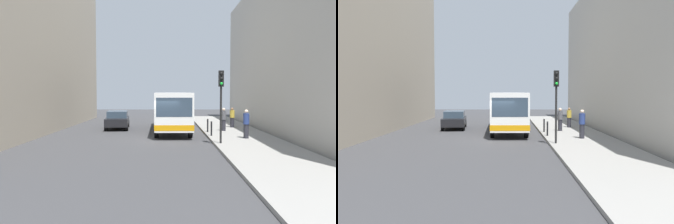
# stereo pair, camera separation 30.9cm
# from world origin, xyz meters

# --- Properties ---
(ground_plane) EXTENTS (80.00, 80.00, 0.00)m
(ground_plane) POSITION_xyz_m (0.00, 0.00, 0.00)
(ground_plane) COLOR #38383A
(sidewalk) EXTENTS (4.40, 40.00, 0.15)m
(sidewalk) POSITION_xyz_m (5.40, 0.00, 0.07)
(sidewalk) COLOR gray
(sidewalk) RESTS_ON ground
(building_left) EXTENTS (7.00, 32.00, 14.48)m
(building_left) POSITION_xyz_m (-11.50, 4.00, 7.24)
(building_left) COLOR #B2A38C
(building_left) RESTS_ON ground
(building_right) EXTENTS (7.00, 32.00, 12.40)m
(building_right) POSITION_xyz_m (11.50, 4.00, 6.20)
(building_right) COLOR #BCB7AD
(building_right) RESTS_ON ground
(bus) EXTENTS (2.75, 11.07, 3.00)m
(bus) POSITION_xyz_m (0.84, 4.85, 1.73)
(bus) COLOR white
(bus) RESTS_ON ground
(car_beside_bus) EXTENTS (2.14, 4.53, 1.48)m
(car_beside_bus) POSITION_xyz_m (-3.63, 6.62, 0.78)
(car_beside_bus) COLOR black
(car_beside_bus) RESTS_ON ground
(traffic_light) EXTENTS (0.28, 0.33, 4.10)m
(traffic_light) POSITION_xyz_m (3.55, -2.85, 3.01)
(traffic_light) COLOR black
(traffic_light) RESTS_ON sidewalk
(bollard_near) EXTENTS (0.11, 0.11, 0.95)m
(bollard_near) POSITION_xyz_m (3.45, 0.67, 0.62)
(bollard_near) COLOR black
(bollard_near) RESTS_ON sidewalk
(bollard_mid) EXTENTS (0.11, 0.11, 0.95)m
(bollard_mid) POSITION_xyz_m (3.45, 2.91, 0.62)
(bollard_mid) COLOR black
(bollard_mid) RESTS_ON sidewalk
(pedestrian_near_signal) EXTENTS (0.38, 0.38, 1.81)m
(pedestrian_near_signal) POSITION_xyz_m (5.46, -0.66, 1.06)
(pedestrian_near_signal) COLOR #26262D
(pedestrian_near_signal) RESTS_ON sidewalk
(pedestrian_mid_sidewalk) EXTENTS (0.38, 0.38, 1.72)m
(pedestrian_mid_sidewalk) POSITION_xyz_m (4.73, 3.71, 1.01)
(pedestrian_mid_sidewalk) COLOR #26262D
(pedestrian_mid_sidewalk) RESTS_ON sidewalk
(pedestrian_far_sidewalk) EXTENTS (0.38, 0.38, 1.62)m
(pedestrian_far_sidewalk) POSITION_xyz_m (5.85, 6.38, 0.96)
(pedestrian_far_sidewalk) COLOR #26262D
(pedestrian_far_sidewalk) RESTS_ON sidewalk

